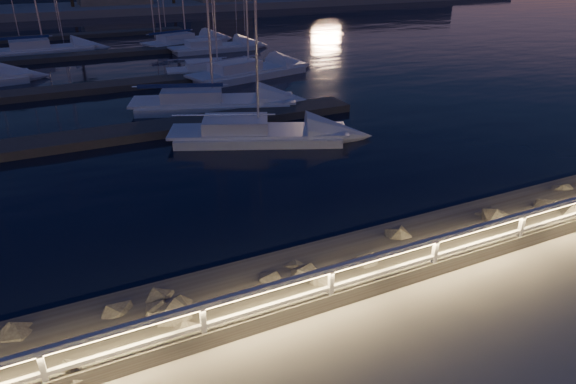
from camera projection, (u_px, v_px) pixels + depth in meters
name	position (u px, v px, depth m)	size (l,w,h in m)	color
ground	(291.00, 318.00, 11.48)	(400.00, 400.00, 0.00)	gray
harbor_water	(102.00, 79.00, 37.30)	(400.00, 440.00, 0.60)	black
guard_rail	(288.00, 290.00, 11.13)	(44.11, 0.12, 1.06)	silver
riprap	(134.00, 319.00, 11.90)	(38.78, 2.71, 1.30)	#6B665B
floating_docks	(98.00, 67.00, 38.10)	(22.00, 36.00, 0.40)	#524C44
far_shore	(56.00, 8.00, 71.58)	(160.00, 14.00, 5.20)	gray
sailboat_c	(246.00, 71.00, 35.71)	(9.28, 4.73, 15.18)	silver
sailboat_d	(254.00, 132.00, 23.83)	(8.38, 5.34, 13.82)	silver
sailboat_g	(215.00, 69.00, 36.62)	(7.40, 3.38, 12.13)	silver
sailboat_h	(209.00, 102.00, 28.58)	(9.29, 5.45, 15.19)	silver
sailboat_k	(184.00, 41.00, 47.90)	(8.60, 4.65, 14.07)	silver
sailboat_l	(212.00, 47.00, 45.20)	(8.02, 2.61, 13.44)	silver
sailboat_n	(41.00, 49.00, 43.81)	(8.58, 3.02, 14.38)	silver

